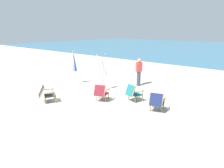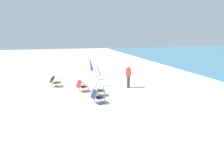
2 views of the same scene
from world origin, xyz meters
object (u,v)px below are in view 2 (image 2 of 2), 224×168
(beach_chair_back_left, at_px, (97,96))
(beach_chair_mid_center, at_px, (98,89))
(beach_chair_far_center, at_px, (55,81))
(umbrella_furled_blue, at_px, (91,64))
(person_near_chairs, at_px, (128,76))
(beach_chair_back_right, at_px, (82,85))
(umbrella_furled_white, at_px, (98,69))

(beach_chair_back_left, xyz_separation_m, beach_chair_mid_center, (-1.39, 0.36, 0.00))
(beach_chair_back_left, height_order, beach_chair_far_center, beach_chair_back_left)
(umbrella_furled_blue, relative_size, person_near_chairs, 1.28)
(beach_chair_back_right, distance_m, beach_chair_mid_center, 1.49)
(beach_chair_back_left, distance_m, beach_chair_far_center, 4.92)
(beach_chair_far_center, relative_size, umbrella_furled_blue, 0.44)
(umbrella_furled_blue, distance_m, person_near_chairs, 3.89)
(beach_chair_back_right, height_order, beach_chair_mid_center, beach_chair_mid_center)
(beach_chair_back_right, bearing_deg, beach_chair_mid_center, 37.82)
(beach_chair_back_left, height_order, beach_chair_mid_center, beach_chair_mid_center)
(beach_chair_back_right, bearing_deg, person_near_chairs, 91.85)
(beach_chair_back_left, relative_size, beach_chair_mid_center, 1.02)
(beach_chair_mid_center, bearing_deg, umbrella_furled_white, 169.59)
(beach_chair_mid_center, relative_size, umbrella_furled_white, 0.40)
(beach_chair_back_left, relative_size, person_near_chairs, 0.52)
(beach_chair_far_center, relative_size, umbrella_furled_white, 0.45)
(beach_chair_mid_center, bearing_deg, beach_chair_back_right, -142.18)
(beach_chair_far_center, height_order, umbrella_furled_blue, umbrella_furled_blue)
(beach_chair_far_center, relative_size, person_near_chairs, 0.56)
(umbrella_furled_blue, height_order, person_near_chairs, umbrella_furled_blue)
(beach_chair_back_left, relative_size, umbrella_furled_blue, 0.40)
(beach_chair_back_right, height_order, beach_chair_far_center, beach_chair_back_right)
(umbrella_furled_white, xyz_separation_m, person_near_chairs, (0.99, 2.04, -0.49))
(beach_chair_back_left, bearing_deg, person_near_chairs, 133.52)
(person_near_chairs, bearing_deg, beach_chair_back_left, -46.48)
(beach_chair_far_center, xyz_separation_m, umbrella_furled_blue, (-1.52, 2.96, 0.93))
(umbrella_furled_blue, bearing_deg, beach_chair_mid_center, -3.59)
(beach_chair_back_right, distance_m, umbrella_furled_white, 1.95)
(beach_chair_mid_center, bearing_deg, umbrella_furled_blue, 176.41)
(beach_chair_back_left, distance_m, person_near_chairs, 3.91)
(beach_chair_back_left, bearing_deg, beach_chair_far_center, -151.96)
(person_near_chairs, bearing_deg, beach_chair_back_right, -88.15)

